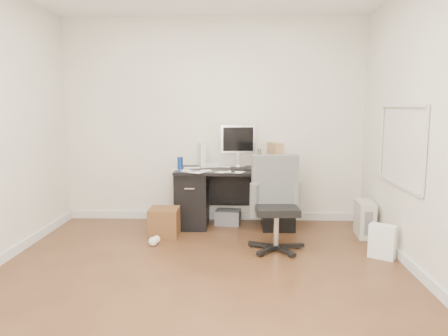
{
  "coord_description": "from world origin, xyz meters",
  "views": [
    {
      "loc": [
        0.36,
        -3.85,
        1.55
      ],
      "look_at": [
        0.18,
        1.2,
        0.83
      ],
      "focal_mm": 35.0,
      "sensor_mm": 36.0,
      "label": 1
    }
  ],
  "objects_px": {
    "keyboard": "(249,169)",
    "wicker_basket": "(164,222)",
    "office_chair": "(277,204)",
    "pc_tower": "(365,219)",
    "desk": "(235,196)",
    "lcd_monitor": "(238,146)"
  },
  "relations": [
    {
      "from": "keyboard",
      "to": "lcd_monitor",
      "type": "bearing_deg",
      "value": 122.89
    },
    {
      "from": "lcd_monitor",
      "to": "keyboard",
      "type": "height_order",
      "value": "lcd_monitor"
    },
    {
      "from": "keyboard",
      "to": "wicker_basket",
      "type": "xyz_separation_m",
      "value": [
        -1.02,
        -0.4,
        -0.59
      ]
    },
    {
      "from": "lcd_monitor",
      "to": "wicker_basket",
      "type": "distance_m",
      "value": 1.38
    },
    {
      "from": "desk",
      "to": "pc_tower",
      "type": "height_order",
      "value": "desk"
    },
    {
      "from": "wicker_basket",
      "to": "office_chair",
      "type": "bearing_deg",
      "value": -19.71
    },
    {
      "from": "office_chair",
      "to": "pc_tower",
      "type": "relative_size",
      "value": 2.43
    },
    {
      "from": "keyboard",
      "to": "pc_tower",
      "type": "height_order",
      "value": "keyboard"
    },
    {
      "from": "keyboard",
      "to": "wicker_basket",
      "type": "distance_m",
      "value": 1.24
    },
    {
      "from": "desk",
      "to": "office_chair",
      "type": "xyz_separation_m",
      "value": [
        0.46,
        -0.94,
        0.11
      ]
    },
    {
      "from": "office_chair",
      "to": "wicker_basket",
      "type": "relative_size",
      "value": 2.97
    },
    {
      "from": "desk",
      "to": "office_chair",
      "type": "relative_size",
      "value": 1.47
    },
    {
      "from": "desk",
      "to": "pc_tower",
      "type": "bearing_deg",
      "value": -13.44
    },
    {
      "from": "office_chair",
      "to": "pc_tower",
      "type": "xyz_separation_m",
      "value": [
        1.1,
        0.57,
        -0.3
      ]
    },
    {
      "from": "lcd_monitor",
      "to": "wicker_basket",
      "type": "height_order",
      "value": "lcd_monitor"
    },
    {
      "from": "keyboard",
      "to": "wicker_basket",
      "type": "relative_size",
      "value": 1.34
    },
    {
      "from": "desk",
      "to": "office_chair",
      "type": "distance_m",
      "value": 1.05
    },
    {
      "from": "keyboard",
      "to": "office_chair",
      "type": "relative_size",
      "value": 0.45
    },
    {
      "from": "desk",
      "to": "pc_tower",
      "type": "distance_m",
      "value": 1.61
    },
    {
      "from": "lcd_monitor",
      "to": "office_chair",
      "type": "relative_size",
      "value": 0.55
    },
    {
      "from": "lcd_monitor",
      "to": "office_chair",
      "type": "xyz_separation_m",
      "value": [
        0.42,
        -1.09,
        -0.52
      ]
    },
    {
      "from": "desk",
      "to": "wicker_basket",
      "type": "relative_size",
      "value": 4.38
    }
  ]
}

